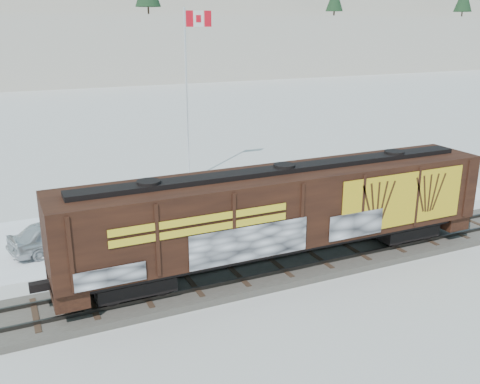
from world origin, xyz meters
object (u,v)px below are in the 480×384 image
hopper_railcar (283,209)px  flagpole (189,120)px  car_silver (58,234)px  car_dark (282,206)px  car_white (93,218)px

hopper_railcar → flagpole: 15.20m
car_silver → car_dark: 11.77m
hopper_railcar → car_white: hopper_railcar is taller
hopper_railcar → flagpole: flagpole is taller
hopper_railcar → car_dark: hopper_railcar is taller
flagpole → car_silver: (-9.81, -8.62, -3.40)m
hopper_railcar → flagpole: bearing=85.5°
car_white → car_dark: size_ratio=0.88×
car_white → hopper_railcar: bearing=-120.7°
car_white → car_dark: bearing=-84.5°
hopper_railcar → car_silver: (-8.62, 6.48, -2.03)m
car_white → car_dark: 10.11m
car_silver → car_white: (1.90, 1.45, 0.02)m
flagpole → car_white: bearing=-137.8°
flagpole → hopper_railcar: bearing=-94.5°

